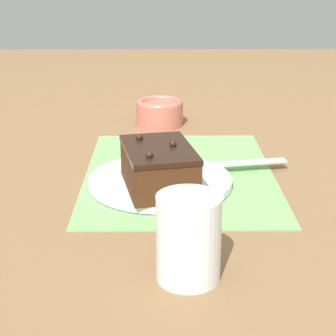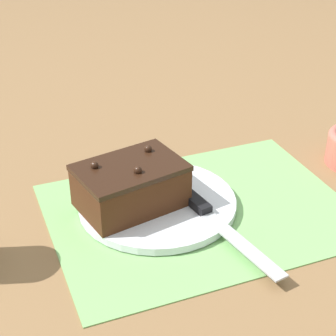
% 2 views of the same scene
% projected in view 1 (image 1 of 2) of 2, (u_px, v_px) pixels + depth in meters
% --- Properties ---
extents(ground_plane, '(3.00, 3.00, 0.00)m').
position_uv_depth(ground_plane, '(179.00, 174.00, 1.02)').
color(ground_plane, olive).
extents(placemat_woven, '(0.46, 0.34, 0.00)m').
position_uv_depth(placemat_woven, '(179.00, 173.00, 1.02)').
color(placemat_woven, '#7AB266').
rests_on(placemat_woven, ground_plane).
extents(cake_plate, '(0.25, 0.25, 0.01)m').
position_uv_depth(cake_plate, '(160.00, 181.00, 0.97)').
color(cake_plate, white).
rests_on(cake_plate, placemat_woven).
extents(chocolate_cake, '(0.18, 0.14, 0.08)m').
position_uv_depth(chocolate_cake, '(159.00, 167.00, 0.91)').
color(chocolate_cake, '#472614').
rests_on(chocolate_cake, cake_plate).
extents(serving_knife, '(0.06, 0.25, 0.01)m').
position_uv_depth(serving_knife, '(199.00, 164.00, 1.01)').
color(serving_knife, black).
rests_on(serving_knife, cake_plate).
extents(drinking_glass, '(0.08, 0.08, 0.11)m').
position_uv_depth(drinking_glass, '(186.00, 238.00, 0.67)').
color(drinking_glass, white).
rests_on(drinking_glass, ground_plane).
extents(small_bowl, '(0.11, 0.11, 0.06)m').
position_uv_depth(small_bowl, '(160.00, 111.00, 1.32)').
color(small_bowl, '#C66656').
rests_on(small_bowl, ground_plane).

